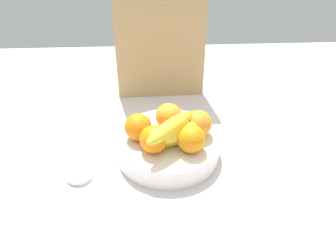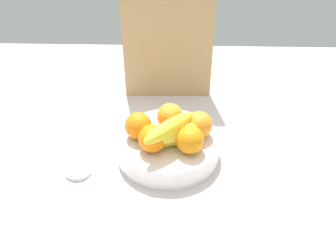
# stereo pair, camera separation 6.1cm
# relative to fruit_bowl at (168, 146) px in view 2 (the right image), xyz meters

# --- Properties ---
(ground_plane) EXTENTS (1.80, 1.40, 0.03)m
(ground_plane) POSITION_rel_fruit_bowl_xyz_m (-0.03, -0.01, -0.04)
(ground_plane) COLOR silver
(fruit_bowl) EXTENTS (0.28, 0.28, 0.06)m
(fruit_bowl) POSITION_rel_fruit_bowl_xyz_m (0.00, 0.00, 0.00)
(fruit_bowl) COLOR white
(fruit_bowl) RESTS_ON ground_plane
(orange_front_left) EXTENTS (0.07, 0.07, 0.07)m
(orange_front_left) POSITION_rel_fruit_bowl_xyz_m (0.00, 0.05, 0.06)
(orange_front_left) COLOR orange
(orange_front_left) RESTS_ON fruit_bowl
(orange_front_right) EXTENTS (0.07, 0.07, 0.07)m
(orange_front_right) POSITION_rel_fruit_bowl_xyz_m (-0.08, 0.00, 0.06)
(orange_front_right) COLOR orange
(orange_front_right) RESTS_ON fruit_bowl
(orange_center) EXTENTS (0.07, 0.07, 0.07)m
(orange_center) POSITION_rel_fruit_bowl_xyz_m (-0.04, -0.05, 0.06)
(orange_center) COLOR orange
(orange_center) RESTS_ON fruit_bowl
(orange_back_left) EXTENTS (0.07, 0.07, 0.07)m
(orange_back_left) POSITION_rel_fruit_bowl_xyz_m (0.06, -0.05, 0.06)
(orange_back_left) COLOR orange
(orange_back_left) RESTS_ON fruit_bowl
(orange_back_right) EXTENTS (0.07, 0.07, 0.07)m
(orange_back_right) POSITION_rel_fruit_bowl_xyz_m (0.08, 0.01, 0.06)
(orange_back_right) COLOR orange
(orange_back_right) RESTS_ON fruit_bowl
(banana_bunch) EXTENTS (0.18, 0.15, 0.08)m
(banana_bunch) POSITION_rel_fruit_bowl_xyz_m (0.01, -0.03, 0.07)
(banana_bunch) COLOR yellow
(banana_bunch) RESTS_ON fruit_bowl
(cutting_board) EXTENTS (0.28, 0.03, 0.36)m
(cutting_board) POSITION_rel_fruit_bowl_xyz_m (-0.01, 0.31, 0.15)
(cutting_board) COLOR tan
(cutting_board) RESTS_ON ground_plane
(jar_lid) EXTENTS (0.07, 0.07, 0.01)m
(jar_lid) POSITION_rel_fruit_bowl_xyz_m (-0.23, -0.08, -0.02)
(jar_lid) COLOR silver
(jar_lid) RESTS_ON ground_plane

